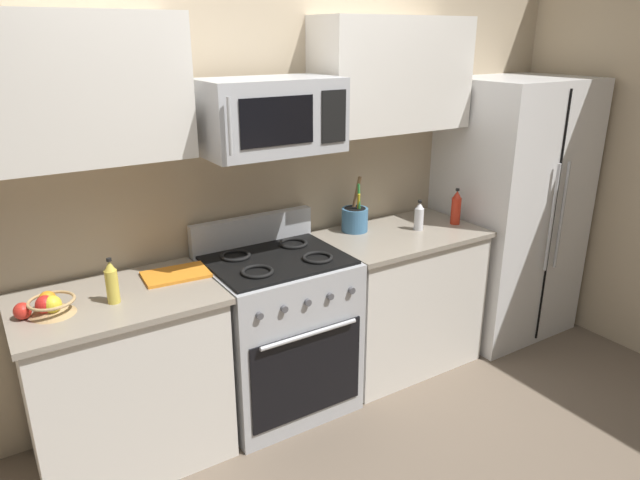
{
  "coord_description": "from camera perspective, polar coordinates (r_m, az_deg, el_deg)",
  "views": [
    {
      "loc": [
        -1.37,
        -1.97,
        2.08
      ],
      "look_at": [
        0.2,
        0.5,
        1.03
      ],
      "focal_mm": 32.36,
      "sensor_mm": 36.0,
      "label": 1
    }
  ],
  "objects": [
    {
      "name": "wall_back",
      "position": [
        3.38,
        -7.65,
        6.2
      ],
      "size": [
        8.0,
        0.1,
        2.6
      ],
      "primitive_type": "cube",
      "color": "tan",
      "rests_on": "ground"
    },
    {
      "name": "cutting_board",
      "position": [
        3.05,
        -14.07,
        -3.32
      ],
      "size": [
        0.34,
        0.24,
        0.02
      ],
      "primitive_type": "cube",
      "rotation": [
        0.0,
        0.0,
        -0.07
      ],
      "color": "orange",
      "rests_on": "counter_left"
    },
    {
      "name": "counter_left",
      "position": [
        3.11,
        -18.62,
        -12.94
      ],
      "size": [
        0.94,
        0.64,
        0.91
      ],
      "color": "silver",
      "rests_on": "ground"
    },
    {
      "name": "counter_right",
      "position": [
        3.81,
        7.8,
        -5.7
      ],
      "size": [
        1.0,
        0.64,
        0.91
      ],
      "color": "silver",
      "rests_on": "ground"
    },
    {
      "name": "upper_cabinets_right",
      "position": [
        3.58,
        7.13,
        15.92
      ],
      "size": [
        0.99,
        0.34,
        0.65
      ],
      "color": "silver"
    },
    {
      "name": "fruit_basket",
      "position": [
        2.81,
        -25.07,
        -5.85
      ],
      "size": [
        0.2,
        0.2,
        0.1
      ],
      "color": "tan",
      "rests_on": "counter_left"
    },
    {
      "name": "refrigerator",
      "position": [
        4.3,
        18.21,
        2.87
      ],
      "size": [
        0.9,
        0.75,
        1.81
      ],
      "color": "silver",
      "rests_on": "ground"
    },
    {
      "name": "bottle_oil",
      "position": [
        2.8,
        -19.89,
        -3.97
      ],
      "size": [
        0.06,
        0.06,
        0.22
      ],
      "color": "gold",
      "rests_on": "counter_left"
    },
    {
      "name": "apple_loose",
      "position": [
        2.83,
        -27.36,
        -6.26
      ],
      "size": [
        0.08,
        0.08,
        0.08
      ],
      "primitive_type": "sphere",
      "color": "red",
      "rests_on": "counter_left"
    },
    {
      "name": "microwave",
      "position": [
        2.99,
        -5.0,
        12.15
      ],
      "size": [
        0.71,
        0.44,
        0.37
      ],
      "color": "#B2B5BA"
    },
    {
      "name": "bottle_hot_sauce",
      "position": [
        3.84,
        13.31,
        3.12
      ],
      "size": [
        0.06,
        0.06,
        0.24
      ],
      "color": "red",
      "rests_on": "counter_right"
    },
    {
      "name": "range_oven",
      "position": [
        3.35,
        -4.16,
        -8.99
      ],
      "size": [
        0.76,
        0.68,
        1.09
      ],
      "color": "#B2B5BA",
      "rests_on": "ground"
    },
    {
      "name": "ground_plane",
      "position": [
        3.18,
        1.92,
        -21.23
      ],
      "size": [
        16.0,
        16.0,
        0.0
      ],
      "primitive_type": "plane",
      "color": "#6B5B4C"
    },
    {
      "name": "bottle_vinegar",
      "position": [
        3.68,
        9.76,
        2.32
      ],
      "size": [
        0.06,
        0.06,
        0.19
      ],
      "color": "silver",
      "rests_on": "counter_right"
    },
    {
      "name": "utensil_crock",
      "position": [
        3.62,
        3.46,
        2.16
      ],
      "size": [
        0.16,
        0.16,
        0.34
      ],
      "color": "teal",
      "rests_on": "counter_right"
    },
    {
      "name": "upper_cabinets_left",
      "position": [
        2.82,
        -22.76,
        13.6
      ],
      "size": [
        0.93,
        0.34,
        0.65
      ],
      "color": "silver"
    }
  ]
}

